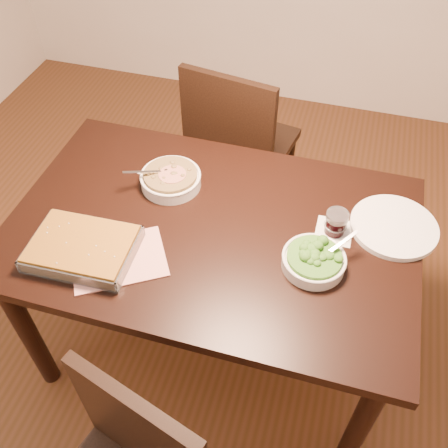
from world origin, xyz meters
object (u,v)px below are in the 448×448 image
object	(u,v)px
table	(212,244)
chair_far	(238,142)
stew_bowl	(171,179)
wine_tumbler	(336,222)
dinner_plate	(394,227)
baking_dish	(83,248)
broccoli_bowl	(314,260)

from	to	relation	value
table	chair_far	bearing A→B (deg)	98.02
table	chair_far	xyz separation A→B (m)	(-0.11, 0.75, -0.13)
stew_bowl	wine_tumbler	xyz separation A→B (m)	(0.61, -0.07, 0.02)
stew_bowl	dinner_plate	size ratio (longest dim) A/B	0.76
table	baking_dish	world-z (taller)	baking_dish
stew_bowl	baking_dish	size ratio (longest dim) A/B	0.65
baking_dish	stew_bowl	bearing A→B (deg)	65.83
broccoli_bowl	chair_far	bearing A→B (deg)	119.49
chair_far	table	bearing A→B (deg)	107.80
baking_dish	broccoli_bowl	bearing A→B (deg)	10.17
table	baking_dish	size ratio (longest dim) A/B	4.08
stew_bowl	broccoli_bowl	world-z (taller)	stew_bowl
dinner_plate	chair_far	size ratio (longest dim) A/B	0.31
stew_bowl	chair_far	size ratio (longest dim) A/B	0.24
dinner_plate	chair_far	xyz separation A→B (m)	(-0.71, 0.59, -0.24)
broccoli_bowl	wine_tumbler	size ratio (longest dim) A/B	2.40
wine_tumbler	chair_far	bearing A→B (deg)	127.82
dinner_plate	chair_far	world-z (taller)	chair_far
broccoli_bowl	wine_tumbler	xyz separation A→B (m)	(0.05, 0.17, 0.02)
wine_tumbler	chair_far	size ratio (longest dim) A/B	0.09
table	stew_bowl	size ratio (longest dim) A/B	6.23
baking_dish	chair_far	size ratio (longest dim) A/B	0.37
stew_bowl	baking_dish	bearing A→B (deg)	-111.96
table	broccoli_bowl	size ratio (longest dim) A/B	6.85
wine_tumbler	dinner_plate	bearing A→B (deg)	20.15
wine_tumbler	table	bearing A→B (deg)	-167.46
broccoli_bowl	wine_tumbler	bearing A→B (deg)	74.62
chair_far	broccoli_bowl	bearing A→B (deg)	129.27
baking_dish	chair_far	distance (m)	1.05
table	broccoli_bowl	distance (m)	0.39
stew_bowl	broccoli_bowl	size ratio (longest dim) A/B	1.10
baking_dish	wine_tumbler	size ratio (longest dim) A/B	4.03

